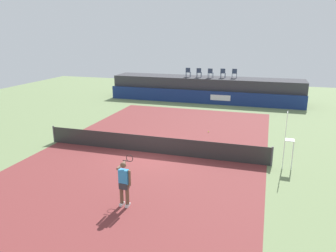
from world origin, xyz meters
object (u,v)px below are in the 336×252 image
at_px(umpire_chair, 288,136).
at_px(net_post_far, 272,156).
at_px(spectator_chair_center, 210,73).
at_px(spectator_chair_right, 223,73).
at_px(spectator_chair_far_right, 234,73).
at_px(spectator_chair_far_left, 188,72).
at_px(spectator_chair_left, 199,72).
at_px(tennis_ball, 208,132).
at_px(tennis_player, 124,182).
at_px(net_post_near, 54,134).

relative_size(umpire_chair, net_post_far, 2.76).
height_order(spectator_chair_center, umpire_chair, spectator_chair_center).
relative_size(spectator_chair_right, spectator_chair_far_right, 1.00).
height_order(spectator_chair_far_left, spectator_chair_left, same).
xyz_separation_m(spectator_chair_far_left, spectator_chair_left, (1.06, -0.02, 0.00)).
bearing_deg(tennis_ball, spectator_chair_far_right, 87.89).
height_order(spectator_chair_left, net_post_far, spectator_chair_left).
relative_size(spectator_chair_left, tennis_ball, 13.06).
distance_m(spectator_chair_far_left, tennis_ball, 11.36).
bearing_deg(tennis_ball, spectator_chair_far_left, 110.94).
bearing_deg(spectator_chair_far_left, tennis_player, -82.69).
distance_m(spectator_chair_far_left, net_post_near, 15.81).
xyz_separation_m(spectator_chair_center, spectator_chair_far_right, (2.18, 0.43, 0.00)).
bearing_deg(net_post_near, spectator_chair_left, 69.68).
relative_size(spectator_chair_center, net_post_far, 0.89).
relative_size(spectator_chair_center, net_post_near, 0.89).
height_order(umpire_chair, net_post_near, umpire_chair).
bearing_deg(spectator_chair_center, tennis_ball, -80.14).
height_order(spectator_chair_far_left, tennis_ball, spectator_chair_far_left).
distance_m(spectator_chair_left, tennis_player, 20.75).
relative_size(spectator_chair_left, spectator_chair_right, 1.00).
height_order(spectator_chair_far_right, net_post_far, spectator_chair_far_right).
relative_size(spectator_chair_left, tennis_player, 0.50).
bearing_deg(spectator_chair_center, spectator_chair_far_right, 11.06).
height_order(spectator_chair_far_left, net_post_near, spectator_chair_far_left).
bearing_deg(net_post_far, tennis_ball, 130.20).
xyz_separation_m(spectator_chair_far_left, tennis_player, (2.65, -20.63, -1.73)).
distance_m(spectator_chair_right, tennis_player, 20.97).
distance_m(spectator_chair_center, net_post_near, 16.51).
xyz_separation_m(spectator_chair_far_left, spectator_chair_far_right, (4.34, 0.37, 0.00)).
bearing_deg(spectator_chair_far_left, umpire_chair, -60.38).
bearing_deg(net_post_far, tennis_player, -133.10).
bearing_deg(spectator_chair_left, spectator_chair_right, 6.99).
bearing_deg(tennis_ball, umpire_chair, -45.64).
bearing_deg(spectator_chair_far_right, net_post_near, -119.86).
relative_size(spectator_chair_left, spectator_chair_far_right, 1.00).
relative_size(spectator_chair_center, tennis_player, 0.50).
height_order(spectator_chair_right, tennis_player, spectator_chair_right).
bearing_deg(net_post_near, tennis_player, -38.27).
relative_size(spectator_chair_center, tennis_ball, 13.06).
distance_m(net_post_far, tennis_player, 7.72).
bearing_deg(spectator_chair_left, net_post_near, -110.32).
xyz_separation_m(spectator_chair_right, tennis_ball, (0.66, -10.57, -2.66)).
bearing_deg(spectator_chair_right, tennis_player, -91.76).
distance_m(net_post_near, net_post_far, 12.40).
bearing_deg(umpire_chair, tennis_ball, 134.36).
bearing_deg(net_post_far, net_post_near, 180.00).
bearing_deg(spectator_chair_far_right, spectator_chair_right, -173.69).
height_order(spectator_chair_left, spectator_chair_far_right, same).
xyz_separation_m(umpire_chair, tennis_player, (-5.88, -5.63, -0.63)).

